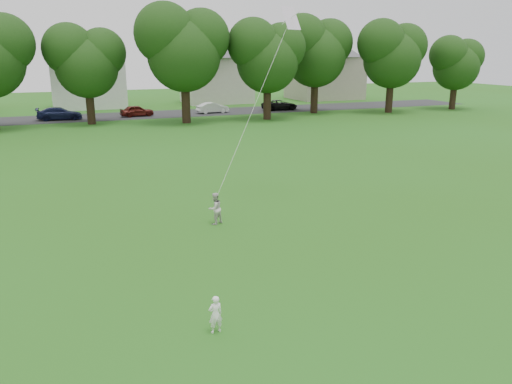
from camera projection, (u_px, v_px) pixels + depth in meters
name	position (u px, v px, depth m)	size (l,w,h in m)	color
ground	(223.00, 298.00, 13.53)	(160.00, 160.00, 0.00)	#285A14
street	(97.00, 117.00, 51.12)	(90.00, 7.00, 0.01)	#2D2D30
toddler	(215.00, 314.00, 11.77)	(0.35, 0.23, 0.95)	white
older_boy	(215.00, 209.00, 19.23)	(0.61, 0.47, 1.25)	silver
kite	(254.00, 106.00, 19.99)	(2.66, 1.56, 8.40)	white
tree_row	(122.00, 49.00, 44.30)	(83.12, 9.30, 11.05)	black
parked_cars	(52.00, 114.00, 48.57)	(53.74, 1.98, 1.28)	black
house_row	(104.00, 64.00, 59.44)	(76.86, 13.61, 10.52)	beige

